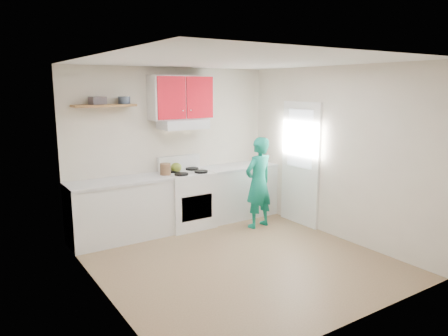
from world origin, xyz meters
TOP-DOWN VIEW (x-y plane):
  - floor at (0.00, 0.00)m, footprint 3.80×3.80m
  - ceiling at (0.00, 0.00)m, footprint 3.60×3.80m
  - back_wall at (0.00, 1.90)m, footprint 3.60×0.04m
  - front_wall at (0.00, -1.90)m, footprint 3.60×0.04m
  - left_wall at (-1.80, 0.00)m, footprint 0.04×3.80m
  - right_wall at (1.80, 0.00)m, footprint 0.04×3.80m
  - door at (1.78, 0.70)m, footprint 0.05×0.85m
  - door_glass at (1.75, 0.70)m, footprint 0.01×0.55m
  - counter_left at (-1.04, 1.60)m, footprint 1.52×0.60m
  - counter_right at (1.14, 1.60)m, footprint 1.32×0.60m
  - stove at (0.10, 1.57)m, footprint 0.76×0.65m
  - range_hood at (0.10, 1.68)m, footprint 0.76×0.44m
  - upper_cabinets at (0.10, 1.73)m, footprint 1.02×0.33m
  - shelf at (-1.15, 1.75)m, footprint 0.90×0.30m
  - books at (-1.24, 1.74)m, footprint 0.25×0.20m
  - tin at (-0.85, 1.74)m, footprint 0.22×0.22m
  - kettle at (-0.04, 1.68)m, footprint 0.19×0.19m
  - crock at (-0.28, 1.58)m, footprint 0.18×0.18m
  - cutting_board at (0.71, 1.55)m, footprint 0.35×0.28m
  - silicone_mat at (1.36, 1.63)m, footprint 0.35×0.30m
  - person at (1.07, 0.93)m, footprint 0.59×0.43m

SIDE VIEW (x-z plane):
  - floor at x=0.00m, z-range 0.00..0.00m
  - counter_left at x=-1.04m, z-range 0.00..0.90m
  - counter_right at x=1.14m, z-range 0.00..0.90m
  - stove at x=0.10m, z-range 0.00..0.92m
  - person at x=1.07m, z-range 0.00..1.50m
  - silicone_mat at x=1.36m, z-range 0.90..0.91m
  - cutting_board at x=0.71m, z-range 0.90..0.92m
  - kettle at x=-0.04m, z-range 0.92..1.08m
  - crock at x=-0.28m, z-range 0.90..1.10m
  - door at x=1.78m, z-range 0.00..2.05m
  - back_wall at x=0.00m, z-range 0.00..2.60m
  - front_wall at x=0.00m, z-range 0.00..2.60m
  - left_wall at x=-1.80m, z-range 0.00..2.60m
  - right_wall at x=1.80m, z-range 0.00..2.60m
  - door_glass at x=1.75m, z-range 0.98..1.92m
  - range_hood at x=0.10m, z-range 1.62..1.77m
  - shelf at x=-1.15m, z-range 2.00..2.04m
  - tin at x=-0.85m, z-range 2.04..2.15m
  - books at x=-1.24m, z-range 2.04..2.15m
  - upper_cabinets at x=0.10m, z-range 1.77..2.47m
  - ceiling at x=0.00m, z-range 2.58..2.62m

